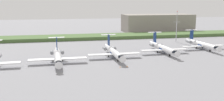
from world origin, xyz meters
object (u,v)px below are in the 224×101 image
object	(u,v)px
regional_jet_third	(114,52)
antenna_mast	(176,29)
safety_cone_front_marker	(120,67)
safety_cone_mid_marker	(127,66)
regional_jet_fifth	(201,44)
regional_jet_second	(58,56)
regional_jet_fourth	(163,48)

from	to	relation	value
regional_jet_third	antenna_mast	world-z (taller)	antenna_mast
safety_cone_front_marker	safety_cone_mid_marker	world-z (taller)	same
regional_jet_third	regional_jet_fifth	xyz separation A→B (m)	(49.16, 11.08, 0.00)
regional_jet_second	regional_jet_third	bearing A→B (deg)	11.49
regional_jet_second	regional_jet_fourth	xyz separation A→B (m)	(49.30, 9.81, 0.00)
regional_jet_third	regional_jet_fifth	size ratio (longest dim) A/B	1.00
regional_jet_second	antenna_mast	distance (m)	83.33
regional_jet_fifth	safety_cone_mid_marker	distance (m)	56.29
regional_jet_fourth	antenna_mast	bearing A→B (deg)	55.06
safety_cone_front_marker	regional_jet_second	bearing A→B (deg)	148.83
regional_jet_fifth	regional_jet_third	bearing A→B (deg)	-167.29
regional_jet_fourth	safety_cone_mid_marker	distance (m)	33.36
regional_jet_second	safety_cone_front_marker	world-z (taller)	regional_jet_second
regional_jet_fourth	safety_cone_front_marker	size ratio (longest dim) A/B	56.36
regional_jet_fifth	safety_cone_front_marker	world-z (taller)	regional_jet_fifth
antenna_mast	regional_jet_fourth	bearing A→B (deg)	-124.94
regional_jet_third	regional_jet_fifth	distance (m)	50.39
regional_jet_second	regional_jet_fifth	size ratio (longest dim) A/B	1.00
regional_jet_second	antenna_mast	world-z (taller)	antenna_mast
safety_cone_front_marker	regional_jet_fifth	bearing A→B (deg)	30.14
regional_jet_third	antenna_mast	distance (m)	60.59
regional_jet_fourth	antenna_mast	world-z (taller)	antenna_mast
regional_jet_fourth	antenna_mast	xyz separation A→B (m)	(22.49, 32.18, 5.24)
regional_jet_second	safety_cone_front_marker	size ratio (longest dim) A/B	56.36
regional_jet_fifth	safety_cone_front_marker	xyz separation A→B (m)	(-50.89, -29.55, -2.26)
regional_jet_second	antenna_mast	size ratio (longest dim) A/B	1.67
regional_jet_third	safety_cone_front_marker	bearing A→B (deg)	-95.38
regional_jet_fourth	regional_jet_fifth	size ratio (longest dim) A/B	1.00
regional_jet_fifth	safety_cone_mid_marker	xyz separation A→B (m)	(-48.10, -29.15, -2.26)
safety_cone_mid_marker	safety_cone_front_marker	bearing A→B (deg)	-172.00
antenna_mast	safety_cone_mid_marker	distance (m)	72.58
regional_jet_fifth	antenna_mast	distance (m)	26.57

